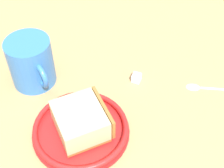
{
  "coord_description": "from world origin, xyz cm",
  "views": [
    {
      "loc": [
        -41.88,
        12.12,
        51.31
      ],
      "look_at": [
        0.1,
        -4.35,
        3.0
      ],
      "focal_mm": 52.36,
      "sensor_mm": 36.0,
      "label": 1
    }
  ],
  "objects": [
    {
      "name": "small_plate",
      "position": [
        -6.79,
        4.62,
        0.96
      ],
      "size": [
        18.31,
        18.31,
        1.94
      ],
      "color": "red",
      "rests_on": "ground_plane"
    },
    {
      "name": "ground_plane",
      "position": [
        0.0,
        0.0,
        -1.79
      ],
      "size": [
        141.62,
        141.62,
        3.58
      ],
      "primitive_type": "cube",
      "color": "tan"
    },
    {
      "name": "sugar_cube",
      "position": [
        1.7,
        -10.66,
        0.9
      ],
      "size": [
        2.56,
        2.56,
        1.81
      ],
      "primitive_type": "cube",
      "rotation": [
        0.0,
        0.0,
        0.81
      ],
      "color": "white",
      "rests_on": "ground_plane"
    },
    {
      "name": "cake_slice",
      "position": [
        -6.78,
        4.36,
        3.54
      ],
      "size": [
        9.91,
        9.41,
        5.14
      ],
      "color": "#9E662D",
      "rests_on": "small_plate"
    },
    {
      "name": "tea_mug",
      "position": [
        9.83,
        9.67,
        5.36
      ],
      "size": [
        11.94,
        9.19,
        10.5
      ],
      "color": "#3372BF",
      "rests_on": "ground_plane"
    },
    {
      "name": "teaspoon",
      "position": [
        -5.24,
        -22.56,
        0.36
      ],
      "size": [
        6.2,
        10.46,
        0.8
      ],
      "color": "silver",
      "rests_on": "ground_plane"
    }
  ]
}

